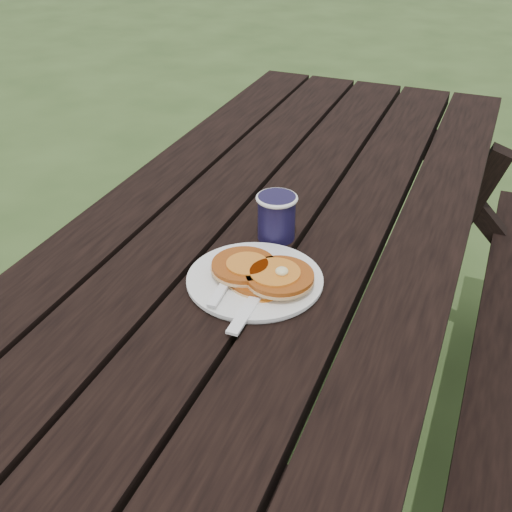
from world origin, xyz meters
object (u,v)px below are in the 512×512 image
at_px(coffee_cup, 277,214).
at_px(plate, 255,281).
at_px(picnic_table, 279,347).
at_px(pancake_stack, 263,273).

bearing_deg(coffee_cup, plate, -82.88).
xyz_separation_m(picnic_table, pancake_stack, (0.07, -0.28, 0.41)).
bearing_deg(picnic_table, plate, -79.64).
bearing_deg(plate, pancake_stack, -5.38).
bearing_deg(picnic_table, coffee_cup, -75.54).
relative_size(picnic_table, pancake_stack, 9.93).
xyz_separation_m(picnic_table, plate, (0.05, -0.28, 0.39)).
distance_m(picnic_table, coffee_cup, 0.45).
height_order(picnic_table, coffee_cup, coffee_cup).
distance_m(picnic_table, pancake_stack, 0.50).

